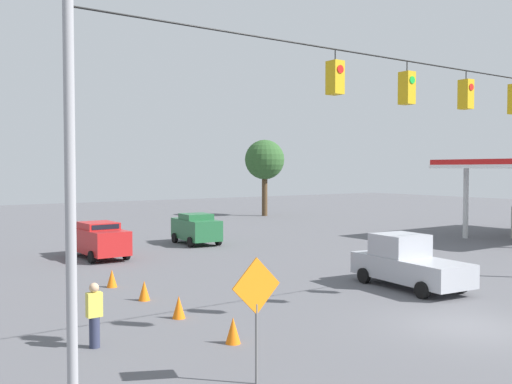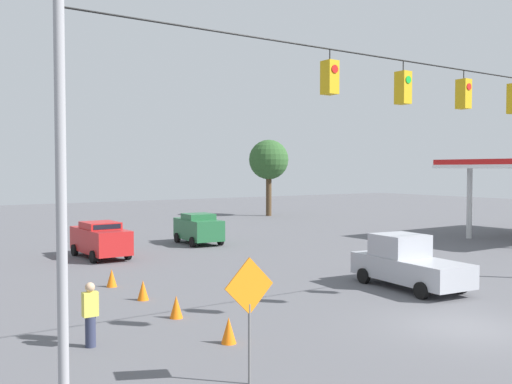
% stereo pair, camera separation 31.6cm
% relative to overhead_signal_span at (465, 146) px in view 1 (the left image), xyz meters
% --- Properties ---
extents(ground_plane, '(140.00, 140.00, 0.00)m').
position_rel_overhead_signal_span_xyz_m(ground_plane, '(0.01, 0.18, -5.49)').
color(ground_plane, '#56565B').
extents(overhead_signal_span, '(23.99, 0.38, 8.30)m').
position_rel_overhead_signal_span_xyz_m(overhead_signal_span, '(0.00, 0.00, 0.00)').
color(overhead_signal_span, '#939399').
rests_on(overhead_signal_span, ground_plane).
extents(sedan_green_oncoming_deep, '(2.37, 4.05, 1.95)m').
position_rel_overhead_signal_span_xyz_m(sedan_green_oncoming_deep, '(-2.52, -21.32, -4.48)').
color(sedan_green_oncoming_deep, '#236038').
rests_on(sedan_green_oncoming_deep, ground_plane).
extents(sedan_red_withflow_far, '(2.16, 4.61, 1.94)m').
position_rel_overhead_signal_span_xyz_m(sedan_red_withflow_far, '(4.57, -19.30, -4.48)').
color(sedan_red_withflow_far, red).
rests_on(sedan_red_withflow_far, ground_plane).
extents(pickup_truck_silver_crossing_near, '(2.62, 5.27, 2.12)m').
position_rel_overhead_signal_span_xyz_m(pickup_truck_silver_crossing_near, '(-3.08, -4.74, -4.51)').
color(pickup_truck_silver_crossing_near, '#A8AAB2').
rests_on(pickup_truck_silver_crossing_near, ground_plane).
extents(traffic_cone_nearest, '(0.42, 0.42, 0.73)m').
position_rel_overhead_signal_span_xyz_m(traffic_cone_nearest, '(6.75, -2.51, -5.13)').
color(traffic_cone_nearest, orange).
rests_on(traffic_cone_nearest, ground_plane).
extents(traffic_cone_second, '(0.42, 0.42, 0.73)m').
position_rel_overhead_signal_span_xyz_m(traffic_cone_second, '(6.76, -5.73, -5.13)').
color(traffic_cone_second, orange).
rests_on(traffic_cone_second, ground_plane).
extents(traffic_cone_third, '(0.42, 0.42, 0.73)m').
position_rel_overhead_signal_span_xyz_m(traffic_cone_third, '(6.64, -8.69, -5.13)').
color(traffic_cone_third, orange).
rests_on(traffic_cone_third, ground_plane).
extents(traffic_cone_fourth, '(0.42, 0.42, 0.73)m').
position_rel_overhead_signal_span_xyz_m(traffic_cone_fourth, '(6.76, -11.60, -5.13)').
color(traffic_cone_fourth, orange).
rests_on(traffic_cone_fourth, ground_plane).
extents(work_zone_sign, '(1.27, 0.06, 2.84)m').
position_rel_overhead_signal_span_xyz_m(work_zone_sign, '(7.92, 0.27, -3.50)').
color(work_zone_sign, slate).
rests_on(work_zone_sign, ground_plane).
extents(pedestrian, '(0.40, 0.28, 1.75)m').
position_rel_overhead_signal_span_xyz_m(pedestrian, '(9.99, -4.34, -4.61)').
color(pedestrian, '#2D334C').
rests_on(pedestrian, ground_plane).
extents(tree_horizon_left, '(4.04, 4.04, 7.77)m').
position_rel_overhead_signal_span_xyz_m(tree_horizon_left, '(-18.94, -36.58, 0.18)').
color(tree_horizon_left, '#4C3823').
rests_on(tree_horizon_left, ground_plane).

